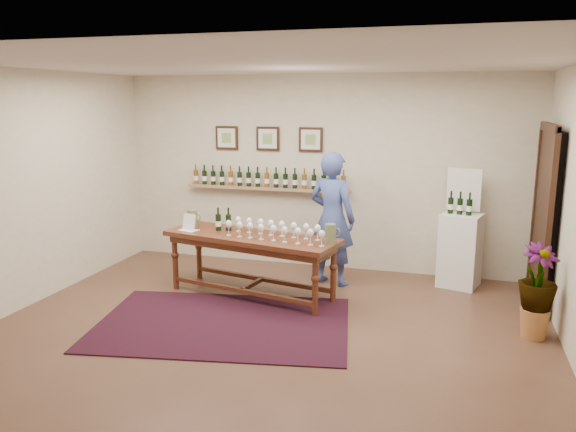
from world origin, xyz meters
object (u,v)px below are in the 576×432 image
(tasting_table, at_px, (251,244))
(display_pedestal, at_px, (460,250))
(potted_plant, at_px, (537,291))
(person, at_px, (332,219))

(tasting_table, relative_size, display_pedestal, 2.39)
(tasting_table, xyz_separation_m, display_pedestal, (2.53, 1.16, -0.18))
(tasting_table, relative_size, potted_plant, 2.68)
(potted_plant, relative_size, person, 0.49)
(tasting_table, distance_m, potted_plant, 3.30)
(display_pedestal, height_order, potted_plant, display_pedestal)
(potted_plant, bearing_deg, tasting_table, 173.29)
(tasting_table, bearing_deg, potted_plant, 5.29)
(tasting_table, height_order, potted_plant, potted_plant)
(person, bearing_deg, tasting_table, 58.30)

